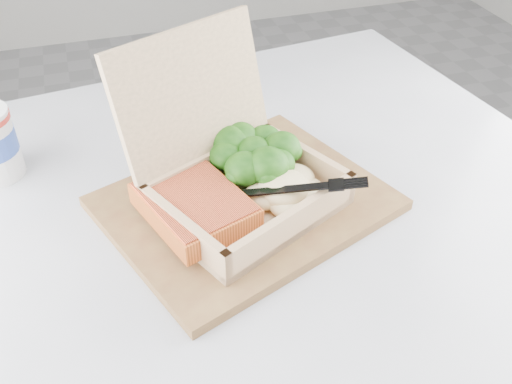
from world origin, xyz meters
name	(u,v)px	position (x,y,z in m)	size (l,w,h in m)	color
floor	(232,332)	(0.00, 0.00, 0.00)	(4.00, 4.00, 0.00)	gray
cafe_table	(266,329)	(-0.06, -0.43, 0.57)	(1.00, 1.00, 0.76)	black
serving_tray	(245,203)	(-0.07, -0.39, 0.77)	(0.33, 0.26, 0.01)	brown
takeout_container	(230,165)	(-0.09, -0.38, 0.83)	(0.27, 0.27, 0.19)	tan
salmon_fillet	(194,206)	(-0.14, -0.41, 0.80)	(0.10, 0.13, 0.03)	#D36529
broccoli_pile	(254,159)	(-0.05, -0.36, 0.81)	(0.12, 0.12, 0.04)	#2F6F18
mashed_potatoes	(284,188)	(-0.03, -0.42, 0.81)	(0.10, 0.09, 0.04)	beige
plastic_fork	(264,189)	(-0.06, -0.43, 0.82)	(0.15, 0.08, 0.02)	black
receipt	(179,139)	(-0.12, -0.21, 0.77)	(0.08, 0.14, 0.00)	white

